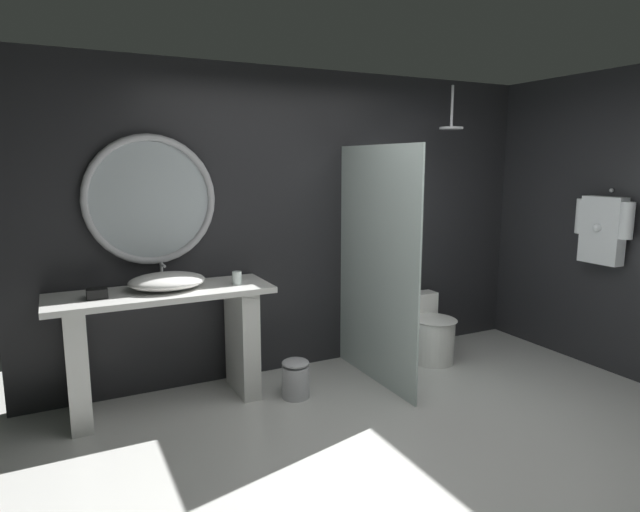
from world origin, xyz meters
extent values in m
plane|color=silver|center=(0.00, 0.00, 0.00)|extent=(5.76, 5.76, 0.00)
cube|color=#232326|center=(0.00, 1.90, 1.30)|extent=(4.80, 0.10, 2.60)
cube|color=#232326|center=(2.35, 0.76, 1.30)|extent=(0.10, 2.47, 2.60)
cube|color=silver|center=(-1.32, 1.55, 0.87)|extent=(1.60, 0.56, 0.04)
cube|color=silver|center=(-1.92, 1.55, 0.43)|extent=(0.14, 0.48, 0.85)
cube|color=silver|center=(-0.72, 1.55, 0.43)|extent=(0.14, 0.48, 0.85)
ellipsoid|color=white|center=(-1.27, 1.58, 0.95)|extent=(0.56, 0.46, 0.12)
cylinder|color=#B7B7BC|center=(-1.27, 1.79, 0.98)|extent=(0.02, 0.02, 0.17)
cylinder|color=#B7B7BC|center=(-1.27, 1.72, 1.05)|extent=(0.02, 0.14, 0.02)
cylinder|color=silver|center=(-0.76, 1.49, 0.95)|extent=(0.07, 0.07, 0.10)
cube|color=black|center=(-1.76, 1.52, 0.93)|extent=(0.14, 0.12, 0.07)
torus|color=#B7B7BC|center=(-1.32, 1.81, 1.54)|extent=(0.99, 0.05, 0.99)
cylinder|color=#B2BCC1|center=(-1.32, 1.82, 1.54)|extent=(0.90, 0.01, 0.90)
cube|color=silver|center=(0.35, 1.26, 0.98)|extent=(0.02, 1.17, 1.96)
cylinder|color=#B7B7BC|center=(1.29, 1.53, 2.32)|extent=(0.02, 0.02, 0.36)
cylinder|color=#B7B7BC|center=(1.29, 1.53, 2.13)|extent=(0.21, 0.21, 0.02)
sphere|color=#B7B7BC|center=(2.28, 0.60, 1.59)|extent=(0.04, 0.04, 0.04)
cube|color=white|center=(2.21, 0.60, 1.25)|extent=(0.12, 0.36, 0.58)
cylinder|color=white|center=(2.21, 0.39, 1.35)|extent=(0.11, 0.11, 0.31)
cylinder|color=white|center=(2.21, 0.80, 1.35)|extent=(0.11, 0.11, 0.31)
sphere|color=white|center=(2.13, 0.60, 1.28)|extent=(0.07, 0.07, 0.07)
cylinder|color=white|center=(1.06, 1.37, 0.20)|extent=(0.39, 0.39, 0.40)
ellipsoid|color=white|center=(1.06, 1.37, 0.41)|extent=(0.40, 0.44, 0.02)
cube|color=white|center=(1.06, 1.64, 0.39)|extent=(0.40, 0.16, 0.39)
cylinder|color=#B7B7BC|center=(-0.39, 1.24, 0.13)|extent=(0.22, 0.22, 0.25)
ellipsoid|color=#B7B7BC|center=(-0.39, 1.24, 0.28)|extent=(0.22, 0.22, 0.06)
camera|label=1|loc=(-2.00, -2.40, 1.82)|focal=30.22mm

